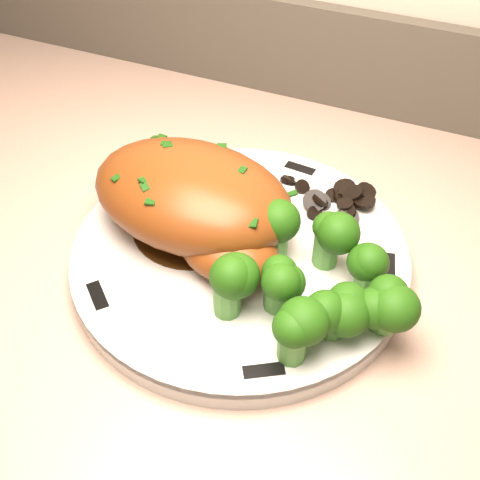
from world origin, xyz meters
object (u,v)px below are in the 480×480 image
at_px(plate, 240,256).
at_px(counter, 174,467).
at_px(chicken_breast, 196,201).
at_px(broccoli_florets, 311,281).

bearing_deg(plate, counter, -173.89).
height_order(counter, chicken_breast, counter).
bearing_deg(plate, broccoli_florets, -26.21).
xyz_separation_m(counter, plate, (0.11, 0.01, 0.50)).
bearing_deg(broccoli_florets, chicken_breast, 160.61).
distance_m(plate, broccoli_florets, 0.10).
relative_size(plate, broccoli_florets, 2.00).
relative_size(chicken_breast, broccoli_florets, 1.34).
bearing_deg(counter, broccoli_florets, -8.45).
distance_m(counter, broccoli_florets, 0.57).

